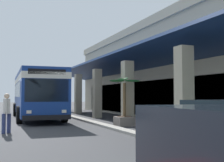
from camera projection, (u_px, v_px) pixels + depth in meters
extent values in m
plane|color=#38383A|center=(130.00, 120.00, 18.86)|extent=(120.00, 120.00, 0.00)
cube|color=#9E998E|center=(87.00, 121.00, 17.51)|extent=(36.90, 0.50, 0.12)
cube|color=#B2A88E|center=(214.00, 74.00, 21.28)|extent=(30.75, 10.50, 6.31)
cube|color=#C0B59A|center=(213.00, 28.00, 21.46)|extent=(31.05, 10.80, 0.60)
cube|color=#B2A88E|center=(65.00, 94.00, 30.04)|extent=(0.55, 0.55, 3.47)
cube|color=#B2A88E|center=(78.00, 94.00, 25.29)|extent=(0.55, 0.55, 3.47)
cube|color=#B2A88E|center=(97.00, 93.00, 20.54)|extent=(0.55, 0.55, 3.47)
cube|color=#B2A88E|center=(128.00, 93.00, 15.79)|extent=(0.55, 0.55, 3.47)
cube|color=#B2A88E|center=(184.00, 91.00, 11.04)|extent=(0.55, 0.55, 3.47)
cube|color=navy|center=(129.00, 61.00, 18.77)|extent=(30.75, 3.16, 0.82)
cube|color=#19232D|center=(152.00, 98.00, 19.25)|extent=(25.83, 0.08, 2.40)
cube|color=navy|center=(36.00, 94.00, 20.14)|extent=(11.07, 2.87, 2.75)
cube|color=silver|center=(37.00, 80.00, 20.19)|extent=(11.09, 2.89, 0.36)
cube|color=#19232D|center=(36.00, 90.00, 20.43)|extent=(9.31, 2.84, 0.90)
cube|color=#19232D|center=(47.00, 90.00, 15.02)|extent=(0.12, 2.24, 1.20)
cube|color=black|center=(47.00, 72.00, 15.06)|extent=(0.12, 1.94, 0.28)
cube|color=black|center=(47.00, 118.00, 14.83)|extent=(0.27, 2.45, 0.24)
cube|color=silver|center=(64.00, 111.00, 15.22)|extent=(0.07, 0.24, 0.16)
cube|color=silver|center=(29.00, 112.00, 14.61)|extent=(0.07, 0.24, 0.16)
cube|color=silver|center=(35.00, 74.00, 21.62)|extent=(2.45, 1.85, 0.24)
cylinder|color=black|center=(64.00, 114.00, 17.11)|extent=(1.00, 0.30, 1.00)
cylinder|color=black|center=(19.00, 115.00, 16.23)|extent=(1.00, 0.30, 1.00)
cylinder|color=black|center=(49.00, 109.00, 23.40)|extent=(1.00, 0.30, 1.00)
cylinder|color=black|center=(15.00, 110.00, 22.52)|extent=(1.00, 0.30, 1.00)
cylinder|color=black|center=(174.00, 154.00, 6.15)|extent=(0.64, 0.22, 0.64)
cylinder|color=navy|center=(9.00, 123.00, 12.18)|extent=(0.16, 0.16, 0.82)
cylinder|color=navy|center=(4.00, 124.00, 11.92)|extent=(0.16, 0.16, 0.82)
cube|color=silver|center=(7.00, 106.00, 12.09)|extent=(0.50, 0.27, 0.62)
sphere|color=beige|center=(7.00, 96.00, 12.11)|extent=(0.22, 0.22, 0.22)
cylinder|color=silver|center=(7.00, 105.00, 12.37)|extent=(0.09, 0.09, 0.56)
cylinder|color=silver|center=(6.00, 106.00, 11.81)|extent=(0.09, 0.09, 0.56)
cube|color=gray|center=(124.00, 121.00, 15.04)|extent=(0.90, 0.90, 0.48)
cylinder|color=#332319|center=(124.00, 116.00, 15.06)|extent=(0.77, 0.77, 0.02)
cylinder|color=brown|center=(124.00, 100.00, 15.10)|extent=(0.16, 0.16, 1.76)
ellipsoid|color=#195123|center=(126.00, 79.00, 14.82)|extent=(0.73, 0.34, 0.14)
ellipsoid|color=#195123|center=(132.00, 81.00, 15.28)|extent=(0.29, 0.90, 0.17)
ellipsoid|color=#195123|center=(121.00, 80.00, 15.61)|extent=(0.97, 0.24, 0.18)
ellipsoid|color=#195123|center=(117.00, 81.00, 15.04)|extent=(0.30, 0.82, 0.17)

